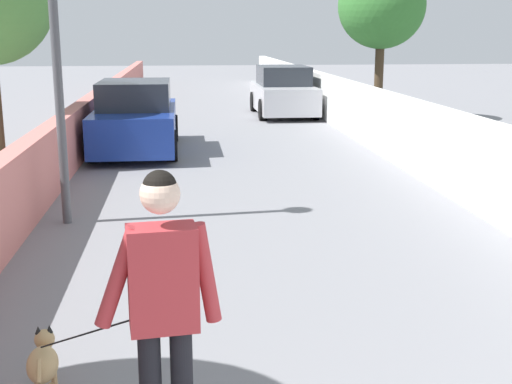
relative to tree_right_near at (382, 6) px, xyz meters
The scene contains 8 objects.
ground_plane 7.64m from the tree_right_near, 136.53° to the left, with size 80.00×80.00×0.00m, color gray.
wall_left 10.97m from the tree_right_near, 131.23° to the left, with size 48.00×0.30×1.09m, color #CC726B.
fence_right 7.63m from the tree_right_near, 167.95° to the left, with size 48.00×0.30×1.33m, color white.
tree_right_near is the anchor object (origin of this frame).
person_skateboarder 17.37m from the tree_right_near, 159.80° to the left, with size 0.26×0.72×1.77m.
dog 16.93m from the tree_right_near, 155.71° to the left, with size 1.30×1.04×1.06m.
car_near 8.73m from the tree_right_near, 124.92° to the left, with size 4.16×1.80×1.54m.
car_far 3.98m from the tree_right_near, 61.07° to the left, with size 3.97×1.80×1.54m.
Camera 1 is at (-0.72, 1.08, 2.56)m, focal length 47.37 mm.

